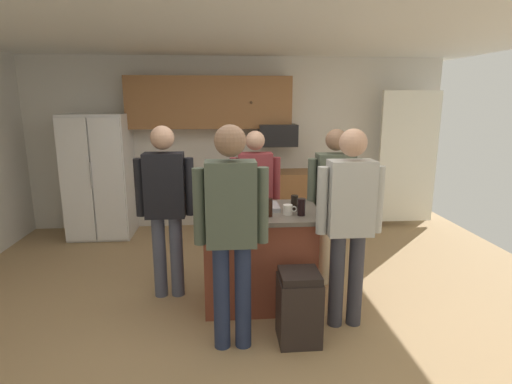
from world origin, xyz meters
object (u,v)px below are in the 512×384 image
Objects in this scene: person_elder_center at (334,197)px; glass_stout_tall at (226,202)px; trash_bin at (299,307)px; microwave_over_range at (278,135)px; serving_tray at (256,207)px; glass_short_whisky at (301,207)px; glass_pilsner at (294,203)px; person_guest_left at (255,193)px; glass_dark_ale at (269,207)px; kitchen_island at (259,256)px; person_guest_by_door at (231,223)px; person_guest_right at (165,201)px; tumbler_amber at (216,200)px; refrigerator at (100,176)px; mug_blue_stoneware at (288,210)px; person_host_foreground at (349,216)px; mug_ceramic_white at (229,212)px.

person_elder_center is 9.87× the size of glass_stout_tall.
person_elder_center is at bearing 62.23° from trash_bin.
microwave_over_range is 1.27× the size of serving_tray.
glass_short_whisky reaches higher than glass_pilsner.
person_guest_left reaches higher than glass_dark_ale.
kitchen_island is 0.96m from person_guest_by_door.
glass_dark_ale is 0.28× the size of trash_bin.
glass_pilsner reaches higher than serving_tray.
glass_dark_ale is at bearing 4.88° from person_guest_left.
person_elder_center reaches higher than glass_dark_ale.
person_guest_right is at bearing 162.31° from glass_short_whisky.
tumbler_amber is at bearing -30.27° from person_guest_left.
person_guest_right is 1.73m from person_elder_center.
refrigerator reaches higher than glass_dark_ale.
person_elder_center is at bearing 19.74° from serving_tray.
glass_stout_tall reaches higher than mug_blue_stoneware.
tumbler_amber is at bearing 159.56° from glass_short_whisky.
refrigerator reaches higher than serving_tray.
person_elder_center is 10.61× the size of glass_short_whisky.
person_guest_left is 3.71× the size of serving_tray.
serving_tray reaches higher than trash_bin.
microwave_over_range is 2.08m from person_elder_center.
person_elder_center is 12.97× the size of mug_blue_stoneware.
person_guest_left is (0.03, 0.76, 0.46)m from kitchen_island.
microwave_over_range is 3.20m from person_guest_by_door.
tumbler_amber is at bearing 130.42° from trash_bin.
glass_stout_tall reaches higher than tumbler_amber.
person_guest_right is 10.94× the size of glass_short_whisky.
person_guest_right is at bearing 10.42° from person_host_foreground.
person_guest_right reaches higher than person_guest_left.
person_guest_by_door is 12.07× the size of glass_pilsner.
person_guest_by_door reaches higher than person_elder_center.
mug_ceramic_white is 0.77× the size of glass_stout_tall.
person_host_foreground reaches higher than glass_stout_tall.
person_guest_by_door is at bearing -9.30° from person_guest_left.
person_guest_by_door is at bearing -176.21° from trash_bin.
glass_short_whisky reaches higher than mug_blue_stoneware.
mug_blue_stoneware is 0.13m from glass_short_whisky.
person_guest_by_door is at bearing -43.34° from person_guest_right.
person_host_foreground is (2.83, -2.71, 0.12)m from refrigerator.
tumbler_amber is (0.50, -0.12, 0.02)m from person_guest_right.
glass_stout_tall is at bearing 162.24° from glass_short_whisky.
glass_pilsner is (0.62, 0.17, 0.02)m from mug_ceramic_white.
mug_ceramic_white is (-0.31, -0.96, 0.05)m from person_guest_left.
person_elder_center is 1.25m from tumbler_amber.
mug_ceramic_white is 0.36m from serving_tray.
mug_ceramic_white is (0.61, -0.41, -0.01)m from person_guest_right.
person_host_foreground is 13.27× the size of mug_ceramic_white.
mug_blue_stoneware is at bearing -22.29° from person_guest_by_door.
serving_tray is (-0.05, -0.71, 0.02)m from person_guest_left.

